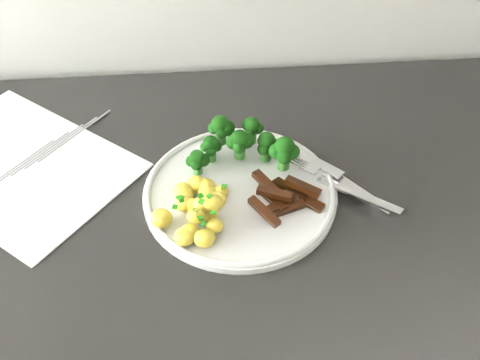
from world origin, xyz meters
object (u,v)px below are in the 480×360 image
potatoes (197,207)px  beef_strips (283,198)px  recipe_paper (19,165)px  knife (347,185)px  plate (240,192)px  counter (241,355)px  fork (342,185)px  broccoli (245,143)px

potatoes → beef_strips: size_ratio=1.15×
recipe_paper → knife: size_ratio=2.53×
plate → potatoes: (-0.06, -0.04, 0.02)m
counter → fork: bearing=-4.7°
beef_strips → fork: bearing=11.8°
potatoes → fork: 0.19m
recipe_paper → broccoli: (0.32, -0.02, 0.04)m
fork → counter: bearing=175.3°
knife → broccoli: bearing=156.2°
beef_strips → fork: size_ratio=0.70×
plate → broccoli: size_ratio=1.67×
knife → potatoes: bearing=-169.4°
broccoli → knife: (0.13, -0.06, -0.03)m
plate → potatoes: bearing=-147.3°
plate → fork: 0.13m
counter → beef_strips: bearing=-28.4°
broccoli → counter: bearing=-98.9°
potatoes → counter: bearing=33.1°
broccoli → potatoes: size_ratio=1.33×
counter → potatoes: size_ratio=19.97×
fork → recipe_paper: bearing=168.1°
plate → knife: knife is taller
beef_strips → knife: beef_strips is taller
counter → broccoli: broccoli is taller
broccoli → beef_strips: bearing=-63.6°
broccoli → beef_strips: (0.04, -0.09, -0.02)m
fork → knife: size_ratio=0.96×
beef_strips → broccoli: bearing=116.4°
recipe_paper → beef_strips: 0.38m
beef_strips → plate: bearing=154.5°
recipe_paper → broccoli: broccoli is taller
recipe_paper → plate: size_ratio=1.47×
beef_strips → recipe_paper: bearing=163.1°
recipe_paper → plate: bearing=-15.3°
beef_strips → fork: 0.08m
plate → broccoli: broccoli is taller
potatoes → knife: (0.20, 0.04, -0.01)m
plate → knife: size_ratio=1.72×
broccoli → fork: (0.12, -0.07, -0.02)m
broccoli → fork: bearing=-29.2°
plate → fork: bearing=-3.7°
recipe_paper → plate: plate is taller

